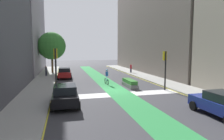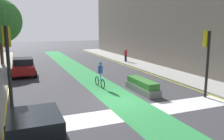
{
  "view_description": "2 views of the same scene",
  "coord_description": "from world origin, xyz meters",
  "px_view_note": "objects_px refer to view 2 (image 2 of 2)",
  "views": [
    {
      "loc": [
        -4.91,
        -19.05,
        4.17
      ],
      "look_at": [
        0.72,
        3.03,
        1.79
      ],
      "focal_mm": 30.69,
      "sensor_mm": 36.0,
      "label": 1
    },
    {
      "loc": [
        -5.2,
        -11.99,
        4.27
      ],
      "look_at": [
        0.67,
        2.48,
        1.38
      ],
      "focal_mm": 37.58,
      "sensor_mm": 36.0,
      "label": 2
    }
  ],
  "objects_px": {
    "car_red_left_far": "(24,66)",
    "pedestrian_sidewalk_right_a": "(126,55)",
    "traffic_signal_near_left": "(8,55)",
    "traffic_signal_near_right": "(207,51)",
    "median_planter": "(142,86)",
    "car_black_left_near": "(35,135)",
    "cyclist_in_lane": "(100,74)"
  },
  "relations": [
    {
      "from": "pedestrian_sidewalk_right_a",
      "to": "median_planter",
      "type": "relative_size",
      "value": 0.47
    },
    {
      "from": "car_red_left_far",
      "to": "median_planter",
      "type": "xyz_separation_m",
      "value": [
        7.1,
        -8.72,
        -0.4
      ]
    },
    {
      "from": "traffic_signal_near_right",
      "to": "car_red_left_far",
      "type": "height_order",
      "value": "traffic_signal_near_right"
    },
    {
      "from": "car_black_left_near",
      "to": "cyclist_in_lane",
      "type": "xyz_separation_m",
      "value": [
        5.0,
        7.92,
        0.17
      ]
    },
    {
      "from": "car_red_left_far",
      "to": "pedestrian_sidewalk_right_a",
      "type": "xyz_separation_m",
      "value": [
        11.63,
        3.37,
        0.14
      ]
    },
    {
      "from": "car_red_left_far",
      "to": "traffic_signal_near_left",
      "type": "bearing_deg",
      "value": -94.62
    },
    {
      "from": "car_red_left_far",
      "to": "pedestrian_sidewalk_right_a",
      "type": "bearing_deg",
      "value": 16.15
    },
    {
      "from": "car_black_left_near",
      "to": "pedestrian_sidewalk_right_a",
      "type": "height_order",
      "value": "pedestrian_sidewalk_right_a"
    },
    {
      "from": "car_black_left_near",
      "to": "pedestrian_sidewalk_right_a",
      "type": "bearing_deg",
      "value": 56.66
    },
    {
      "from": "car_black_left_near",
      "to": "traffic_signal_near_left",
      "type": "bearing_deg",
      "value": 100.59
    },
    {
      "from": "traffic_signal_near_left",
      "to": "pedestrian_sidewalk_right_a",
      "type": "bearing_deg",
      "value": 47.71
    },
    {
      "from": "car_red_left_far",
      "to": "cyclist_in_lane",
      "type": "distance_m",
      "value": 8.16
    },
    {
      "from": "car_red_left_far",
      "to": "cyclist_in_lane",
      "type": "xyz_separation_m",
      "value": [
        4.93,
        -6.5,
        0.17
      ]
    },
    {
      "from": "traffic_signal_near_left",
      "to": "median_planter",
      "type": "relative_size",
      "value": 1.3
    },
    {
      "from": "traffic_signal_near_right",
      "to": "cyclist_in_lane",
      "type": "bearing_deg",
      "value": 138.41
    },
    {
      "from": "traffic_signal_near_right",
      "to": "pedestrian_sidewalk_right_a",
      "type": "distance_m",
      "value": 14.67
    },
    {
      "from": "traffic_signal_near_right",
      "to": "pedestrian_sidewalk_right_a",
      "type": "xyz_separation_m",
      "value": [
        1.51,
        14.47,
        -1.9
      ]
    },
    {
      "from": "traffic_signal_near_right",
      "to": "median_planter",
      "type": "height_order",
      "value": "traffic_signal_near_right"
    },
    {
      "from": "pedestrian_sidewalk_right_a",
      "to": "median_planter",
      "type": "xyz_separation_m",
      "value": [
        -4.53,
        -12.09,
        -0.54
      ]
    },
    {
      "from": "cyclist_in_lane",
      "to": "median_planter",
      "type": "bearing_deg",
      "value": -45.67
    },
    {
      "from": "traffic_signal_near_left",
      "to": "car_red_left_far",
      "type": "xyz_separation_m",
      "value": [
        0.83,
        10.33,
        -2.22
      ]
    },
    {
      "from": "pedestrian_sidewalk_right_a",
      "to": "median_planter",
      "type": "bearing_deg",
      "value": -110.53
    },
    {
      "from": "cyclist_in_lane",
      "to": "pedestrian_sidewalk_right_a",
      "type": "bearing_deg",
      "value": 55.83
    },
    {
      "from": "traffic_signal_near_left",
      "to": "cyclist_in_lane",
      "type": "height_order",
      "value": "traffic_signal_near_left"
    },
    {
      "from": "median_planter",
      "to": "car_black_left_near",
      "type": "bearing_deg",
      "value": -141.52
    },
    {
      "from": "car_black_left_near",
      "to": "cyclist_in_lane",
      "type": "distance_m",
      "value": 9.37
    },
    {
      "from": "cyclist_in_lane",
      "to": "car_black_left_near",
      "type": "bearing_deg",
      "value": -122.28
    },
    {
      "from": "traffic_signal_near_left",
      "to": "pedestrian_sidewalk_right_a",
      "type": "relative_size",
      "value": 2.75
    },
    {
      "from": "car_black_left_near",
      "to": "car_red_left_far",
      "type": "xyz_separation_m",
      "value": [
        0.07,
        14.42,
        0.0
      ]
    },
    {
      "from": "car_black_left_near",
      "to": "median_planter",
      "type": "xyz_separation_m",
      "value": [
        7.17,
        5.7,
        -0.4
      ]
    },
    {
      "from": "cyclist_in_lane",
      "to": "traffic_signal_near_left",
      "type": "bearing_deg",
      "value": -146.37
    },
    {
      "from": "car_red_left_far",
      "to": "cyclist_in_lane",
      "type": "relative_size",
      "value": 2.29
    }
  ]
}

